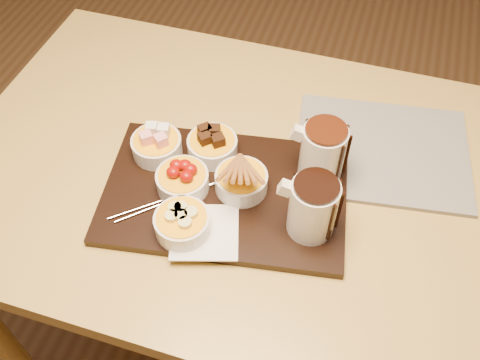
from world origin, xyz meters
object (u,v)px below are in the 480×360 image
(serving_board, at_px, (225,193))
(pitcher_milk_chocolate, at_px, (322,153))
(dining_table, at_px, (247,199))
(bowl_strawberries, at_px, (183,181))
(pitcher_dark_chocolate, at_px, (313,208))
(newspaper, at_px, (382,151))

(serving_board, height_order, pitcher_milk_chocolate, pitcher_milk_chocolate)
(dining_table, relative_size, pitcher_milk_chocolate, 10.34)
(serving_board, relative_size, bowl_strawberries, 4.60)
(dining_table, xyz_separation_m, pitcher_dark_chocolate, (0.15, -0.11, 0.17))
(serving_board, relative_size, pitcher_dark_chocolate, 3.96)
(serving_board, relative_size, newspaper, 1.31)
(dining_table, relative_size, serving_board, 2.61)
(bowl_strawberries, xyz_separation_m, newspaper, (0.35, 0.22, -0.03))
(serving_board, height_order, newspaper, serving_board)
(dining_table, distance_m, bowl_strawberries, 0.19)
(pitcher_milk_chocolate, bearing_deg, newspaper, 35.14)
(pitcher_dark_chocolate, height_order, pitcher_milk_chocolate, same)
(bowl_strawberries, distance_m, pitcher_dark_chocolate, 0.25)
(bowl_strawberries, bearing_deg, newspaper, 32.00)
(dining_table, xyz_separation_m, pitcher_milk_chocolate, (0.14, 0.02, 0.17))
(bowl_strawberries, height_order, pitcher_dark_chocolate, pitcher_dark_chocolate)
(serving_board, distance_m, pitcher_milk_chocolate, 0.20)
(serving_board, relative_size, pitcher_milk_chocolate, 3.96)
(pitcher_dark_chocolate, xyz_separation_m, newspaper, (0.10, 0.24, -0.07))
(dining_table, height_order, pitcher_dark_chocolate, pitcher_dark_chocolate)
(pitcher_milk_chocolate, relative_size, newspaper, 0.33)
(newspaper, bearing_deg, dining_table, -161.44)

